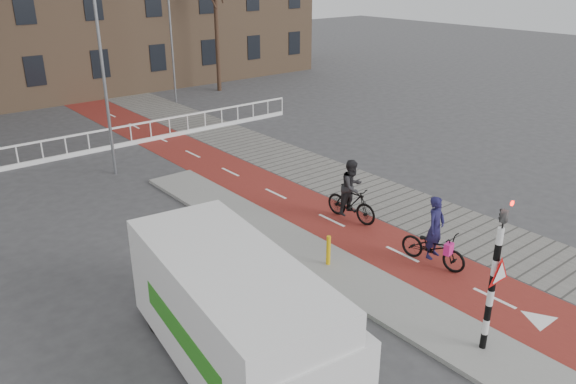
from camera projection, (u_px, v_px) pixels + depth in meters
ground at (425, 302)px, 14.05m from camera, size 120.00×120.00×0.00m
bike_lane at (244, 179)px, 22.10m from camera, size 2.50×60.00×0.01m
sidewalk at (299, 164)px, 23.74m from camera, size 3.00×60.00×0.01m
curb_island at (300, 250)px, 16.48m from camera, size 1.80×16.00×0.12m
traffic_signal at (495, 273)px, 11.49m from camera, size 0.80×0.80×3.68m
bollard at (328, 250)px, 15.43m from camera, size 0.12×0.12×0.86m
cyclist_near at (434, 242)px, 15.57m from camera, size 0.96×2.04×2.04m
cyclist_far at (352, 196)px, 18.24m from camera, size 0.97×2.00×2.08m
van at (231, 310)px, 11.46m from camera, size 2.99×5.97×2.46m
railing at (18, 161)px, 23.20m from camera, size 28.00×0.10×0.99m
tree_right at (217, 32)px, 36.11m from camera, size 0.27×0.27×7.61m
streetlight_near at (104, 79)px, 21.21m from camera, size 0.12×0.12×7.63m
streetlight_right at (171, 36)px, 32.85m from camera, size 0.12×0.12×7.91m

